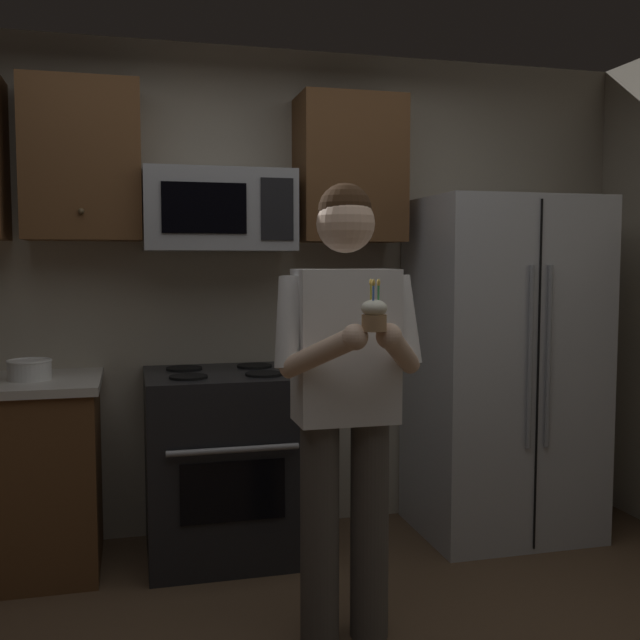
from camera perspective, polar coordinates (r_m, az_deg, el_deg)
wall_back at (r=4.08m, az=-6.08°, el=2.14°), size 4.40×0.10×2.60m
oven_range at (r=3.80m, az=-7.38°, el=-10.86°), size 0.76×0.70×0.93m
microwave at (r=3.79m, az=-7.80°, el=8.30°), size 0.74×0.41×0.40m
refrigerator at (r=4.13m, az=13.80°, el=-3.51°), size 0.90×0.75×1.80m
cabinet_row_upper at (r=3.84m, az=-16.66°, el=11.54°), size 2.78×0.36×0.76m
bowl_large_white at (r=3.70m, az=-21.42°, el=-3.53°), size 0.20×0.20×0.09m
person at (r=2.82m, az=2.01°, el=-5.14°), size 0.60×0.48×1.76m
cupcake at (r=2.47m, az=4.18°, el=0.43°), size 0.09×0.09×0.17m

